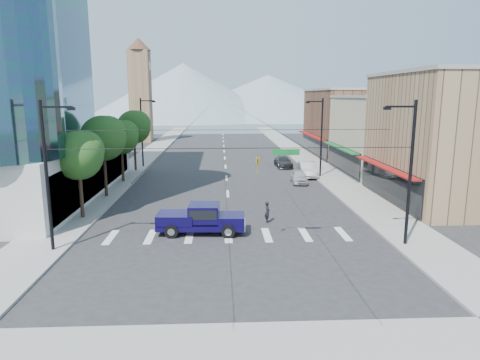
{
  "coord_description": "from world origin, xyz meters",
  "views": [
    {
      "loc": [
        -0.71,
        -25.92,
        9.22
      ],
      "look_at": [
        0.78,
        5.57,
        3.0
      ],
      "focal_mm": 32.0,
      "sensor_mm": 36.0,
      "label": 1
    }
  ],
  "objects_px": {
    "pedestrian": "(267,212)",
    "parked_car_mid": "(307,169)",
    "parked_car_far": "(283,162)",
    "pickup_truck": "(201,218)",
    "parked_car_near": "(299,177)"
  },
  "relations": [
    {
      "from": "pedestrian",
      "to": "parked_car_mid",
      "type": "height_order",
      "value": "parked_car_mid"
    },
    {
      "from": "pedestrian",
      "to": "parked_car_far",
      "type": "height_order",
      "value": "pedestrian"
    },
    {
      "from": "parked_car_far",
      "to": "pickup_truck",
      "type": "bearing_deg",
      "value": -111.33
    },
    {
      "from": "parked_car_mid",
      "to": "parked_car_near",
      "type": "bearing_deg",
      "value": -110.85
    },
    {
      "from": "pedestrian",
      "to": "parked_car_far",
      "type": "bearing_deg",
      "value": -13.35
    },
    {
      "from": "pickup_truck",
      "to": "parked_car_near",
      "type": "height_order",
      "value": "pickup_truck"
    },
    {
      "from": "pedestrian",
      "to": "parked_car_near",
      "type": "relative_size",
      "value": 0.4
    },
    {
      "from": "parked_car_near",
      "to": "parked_car_mid",
      "type": "bearing_deg",
      "value": 69.67
    },
    {
      "from": "parked_car_mid",
      "to": "parked_car_far",
      "type": "distance_m",
      "value": 7.19
    },
    {
      "from": "parked_car_mid",
      "to": "parked_car_far",
      "type": "relative_size",
      "value": 1.08
    },
    {
      "from": "pedestrian",
      "to": "parked_car_near",
      "type": "bearing_deg",
      "value": -21.55
    },
    {
      "from": "pedestrian",
      "to": "parked_car_mid",
      "type": "distance_m",
      "value": 19.24
    },
    {
      "from": "parked_car_near",
      "to": "parked_car_mid",
      "type": "height_order",
      "value": "parked_car_mid"
    },
    {
      "from": "parked_car_near",
      "to": "parked_car_far",
      "type": "bearing_deg",
      "value": 94.61
    },
    {
      "from": "parked_car_near",
      "to": "pickup_truck",
      "type": "bearing_deg",
      "value": -116.62
    }
  ]
}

